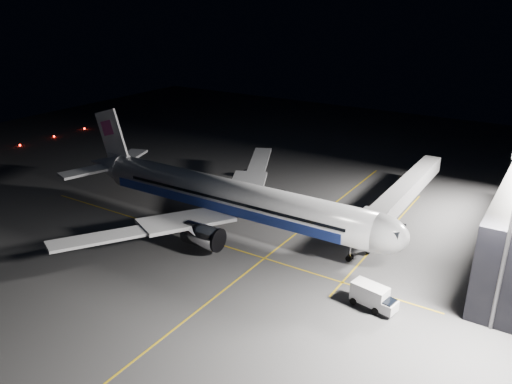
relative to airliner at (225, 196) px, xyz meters
The scene contains 12 objects.
ground 5.27m from the airliner, ahead, with size 200.00×200.00×0.00m, color #4C4C4F.
guide_line_main 12.22m from the airliner, ahead, with size 0.25×80.00×0.01m, color gold.
guide_line_cross 7.99m from the airliner, 79.83° to the right, with size 70.00×0.25×0.01m, color gold.
guide_line_side 25.67m from the airliner, 23.43° to the left, with size 0.25×40.00×0.01m, color gold.
airliner is the anchor object (origin of this frame).
jet_bridge 29.31m from the airliner, 38.04° to the left, with size 3.60×34.40×6.30m.
floodlight_mast_south 42.13m from the airliner, ahead, with size 2.40×0.67×20.70m.
service_truck 30.06m from the airliner, 18.01° to the right, with size 5.87×3.20×2.85m.
baggage_tug 24.07m from the airliner, 113.22° to the left, with size 3.02×2.57×1.98m.
safety_cone_a 7.66m from the airliner, 42.60° to the left, with size 0.39×0.39×0.58m, color #F1540A.
safety_cone_b 14.89m from the airliner, 83.90° to the left, with size 0.43×0.43×0.64m, color #F1540A.
safety_cone_c 14.95m from the airliner, 119.35° to the left, with size 0.38×0.38×0.57m, color #F1540A.
Camera 1 is at (42.90, -59.72, 34.92)m, focal length 35.00 mm.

